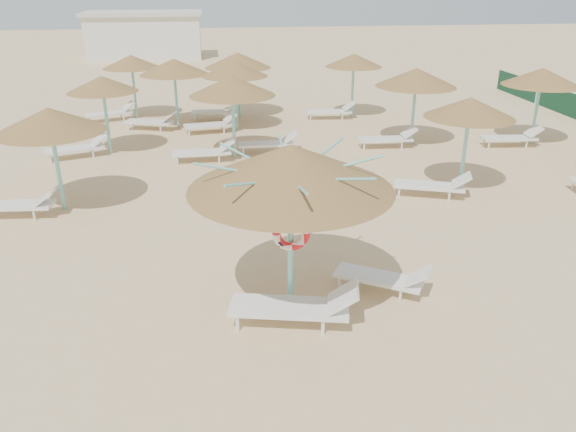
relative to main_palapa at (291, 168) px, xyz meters
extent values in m
plane|color=#D8B684|center=(0.19, 0.16, -2.74)|extent=(120.00, 120.00, 0.00)
cylinder|color=#79D2CC|center=(0.00, 0.00, -1.43)|extent=(0.11, 0.11, 2.64)
cone|color=olive|center=(0.00, 0.00, 0.01)|extent=(3.52, 3.52, 0.79)
cylinder|color=#79D2CC|center=(0.00, 0.00, -0.26)|extent=(0.20, 0.20, 0.12)
cylinder|color=#79D2CC|center=(0.81, 0.00, -0.03)|extent=(1.59, 0.04, 0.40)
cylinder|color=#79D2CC|center=(0.57, 0.57, -0.03)|extent=(1.15, 1.15, 0.40)
cylinder|color=#79D2CC|center=(0.00, 0.81, -0.03)|extent=(0.04, 1.59, 0.40)
cylinder|color=#79D2CC|center=(-0.57, 0.57, -0.03)|extent=(1.15, 1.15, 0.40)
cylinder|color=#79D2CC|center=(-0.81, 0.00, -0.03)|extent=(1.59, 0.04, 0.40)
cylinder|color=#79D2CC|center=(-0.57, -0.57, -0.03)|extent=(1.15, 1.15, 0.40)
cylinder|color=#79D2CC|center=(0.00, -0.81, -0.03)|extent=(0.04, 1.59, 0.40)
cylinder|color=#79D2CC|center=(0.57, -0.57, -0.03)|extent=(1.15, 1.15, 0.40)
torus|color=red|center=(0.00, -0.10, -1.15)|extent=(0.67, 0.15, 0.67)
cylinder|color=white|center=(-1.01, -0.58, -2.59)|extent=(0.07, 0.07, 0.31)
cylinder|color=white|center=(-0.89, -0.05, -2.59)|extent=(0.07, 0.07, 0.31)
cylinder|color=white|center=(0.43, -0.90, -2.59)|extent=(0.07, 0.07, 0.31)
cylinder|color=white|center=(0.55, -0.37, -2.59)|extent=(0.07, 0.07, 0.31)
cube|color=white|center=(-0.10, -0.51, -2.39)|extent=(2.18, 1.11, 0.09)
cube|color=white|center=(0.81, -0.71, -2.13)|extent=(0.66, 0.76, 0.40)
cylinder|color=white|center=(1.06, 0.59, -2.62)|extent=(0.05, 0.05, 0.25)
cylinder|color=white|center=(1.29, 0.97, -2.62)|extent=(0.05, 0.05, 0.25)
cylinder|color=white|center=(2.09, -0.04, -2.62)|extent=(0.05, 0.05, 0.25)
cylinder|color=white|center=(2.32, 0.34, -2.62)|extent=(0.05, 0.05, 0.25)
cube|color=white|center=(1.79, 0.41, -2.46)|extent=(1.74, 1.36, 0.07)
cube|color=white|center=(2.44, 0.01, -2.24)|extent=(0.65, 0.69, 0.33)
cylinder|color=#79D2CC|center=(-5.26, 5.59, -1.59)|extent=(0.11, 0.11, 2.30)
cone|color=olive|center=(-5.26, 5.59, -0.35)|extent=(2.70, 2.70, 0.61)
cylinder|color=#79D2CC|center=(-5.26, 5.59, -0.59)|extent=(0.20, 0.20, 0.12)
cylinder|color=white|center=(-5.83, 4.90, -2.60)|extent=(0.06, 0.06, 0.28)
cylinder|color=white|center=(-5.79, 5.40, -2.60)|extent=(0.06, 0.06, 0.28)
cube|color=white|center=(-6.36, 5.19, -2.42)|extent=(1.94, 0.76, 0.08)
cube|color=white|center=(-5.51, 5.13, -2.18)|extent=(0.53, 0.63, 0.36)
cylinder|color=#79D2CC|center=(-4.81, 10.61, -1.59)|extent=(0.11, 0.11, 2.30)
cone|color=olive|center=(-4.81, 10.61, -0.37)|extent=(2.32, 2.32, 0.52)
cylinder|color=#79D2CC|center=(-4.81, 10.61, -0.59)|extent=(0.20, 0.20, 0.12)
cylinder|color=white|center=(-6.58, 9.71, -2.60)|extent=(0.06, 0.06, 0.28)
cylinder|color=white|center=(-6.74, 10.19, -2.60)|extent=(0.06, 0.06, 0.28)
cylinder|color=white|center=(-5.30, 10.15, -2.60)|extent=(0.06, 0.06, 0.28)
cylinder|color=white|center=(-5.46, 10.62, -2.60)|extent=(0.06, 0.06, 0.28)
cube|color=white|center=(-5.91, 10.21, -2.42)|extent=(2.00, 1.20, 0.08)
cube|color=white|center=(-5.10, 10.48, -2.18)|extent=(0.65, 0.72, 0.36)
cylinder|color=#79D2CC|center=(-4.47, 15.81, -1.59)|extent=(0.11, 0.11, 2.30)
cone|color=olive|center=(-4.47, 15.81, -0.36)|extent=(2.36, 2.36, 0.53)
cylinder|color=#79D2CC|center=(-4.47, 15.81, -0.59)|extent=(0.20, 0.20, 0.12)
cylinder|color=white|center=(-6.24, 14.90, -2.60)|extent=(0.06, 0.06, 0.28)
cylinder|color=white|center=(-6.41, 15.37, -2.60)|extent=(0.06, 0.06, 0.28)
cylinder|color=white|center=(-4.97, 15.36, -2.60)|extent=(0.06, 0.06, 0.28)
cylinder|color=white|center=(-5.14, 15.83, -2.60)|extent=(0.06, 0.06, 0.28)
cube|color=white|center=(-5.57, 15.41, -2.42)|extent=(2.00, 1.23, 0.08)
cube|color=white|center=(-4.77, 15.70, -2.18)|extent=(0.66, 0.73, 0.36)
cylinder|color=#79D2CC|center=(-0.56, 9.61, -1.59)|extent=(0.11, 0.11, 2.30)
cone|color=olive|center=(-0.56, 9.61, -0.35)|extent=(2.82, 2.82, 0.63)
cylinder|color=#79D2CC|center=(-0.56, 9.61, -0.59)|extent=(0.20, 0.20, 0.12)
cylinder|color=white|center=(-2.45, 8.94, -2.60)|extent=(0.06, 0.06, 0.28)
cylinder|color=white|center=(-2.46, 9.44, -2.60)|extent=(0.06, 0.06, 0.28)
cylinder|color=white|center=(-1.10, 8.97, -2.60)|extent=(0.06, 0.06, 0.28)
cylinder|color=white|center=(-1.11, 9.47, -2.60)|extent=(0.06, 0.06, 0.28)
cube|color=white|center=(-1.66, 9.21, -2.42)|extent=(1.91, 0.66, 0.08)
cube|color=white|center=(-0.81, 9.23, -2.18)|extent=(0.50, 0.61, 0.36)
cylinder|color=white|center=(-0.26, 9.67, -2.60)|extent=(0.06, 0.06, 0.28)
cylinder|color=white|center=(-0.25, 10.17, -2.60)|extent=(0.06, 0.06, 0.28)
cylinder|color=white|center=(1.09, 9.64, -2.60)|extent=(0.06, 0.06, 0.28)
cylinder|color=white|center=(1.10, 10.14, -2.60)|extent=(0.06, 0.06, 0.28)
cube|color=white|center=(0.54, 9.91, -2.42)|extent=(1.91, 0.66, 0.08)
cube|color=white|center=(1.39, 9.89, -2.18)|extent=(0.50, 0.61, 0.36)
cylinder|color=#79D2CC|center=(-0.06, 15.50, -1.59)|extent=(0.11, 0.11, 2.30)
cone|color=olive|center=(-0.06, 15.50, -0.35)|extent=(2.79, 2.79, 0.63)
cylinder|color=#79D2CC|center=(-0.06, 15.50, -0.59)|extent=(0.20, 0.20, 0.12)
cylinder|color=white|center=(-1.98, 14.91, -2.60)|extent=(0.06, 0.06, 0.28)
cylinder|color=white|center=(-1.94, 15.41, -2.60)|extent=(0.06, 0.06, 0.28)
cylinder|color=white|center=(-0.63, 14.81, -2.60)|extent=(0.06, 0.06, 0.28)
cylinder|color=white|center=(-0.60, 15.31, -2.60)|extent=(0.06, 0.06, 0.28)
cube|color=white|center=(-1.16, 15.10, -2.42)|extent=(1.94, 0.75, 0.08)
cube|color=white|center=(-0.31, 15.04, -2.18)|extent=(0.53, 0.63, 0.36)
cylinder|color=#79D2CC|center=(5.71, 5.54, -1.59)|extent=(0.11, 0.11, 2.30)
cone|color=olive|center=(5.71, 5.54, -0.36)|extent=(2.46, 2.46, 0.55)
cylinder|color=#79D2CC|center=(5.71, 5.54, -0.59)|extent=(0.20, 0.20, 0.12)
cylinder|color=white|center=(3.77, 5.18, -2.60)|extent=(0.06, 0.06, 0.28)
cylinder|color=white|center=(3.94, 5.65, -2.60)|extent=(0.06, 0.06, 0.28)
cylinder|color=white|center=(5.04, 4.72, -2.60)|extent=(0.06, 0.06, 0.28)
cylinder|color=white|center=(5.21, 5.19, -2.60)|extent=(0.06, 0.06, 0.28)
cube|color=white|center=(4.61, 5.14, -2.42)|extent=(2.00, 1.23, 0.08)
cube|color=white|center=(5.41, 4.85, -2.18)|extent=(0.66, 0.73, 0.36)
cylinder|color=#79D2CC|center=(5.91, 10.36, -1.59)|extent=(0.11, 0.11, 2.30)
cone|color=olive|center=(5.91, 10.36, -0.35)|extent=(2.84, 2.84, 0.64)
cylinder|color=#79D2CC|center=(5.91, 10.36, -0.59)|extent=(0.20, 0.20, 0.12)
cylinder|color=white|center=(4.00, 9.75, -2.60)|extent=(0.06, 0.06, 0.28)
cylinder|color=white|center=(4.03, 10.25, -2.60)|extent=(0.06, 0.06, 0.28)
cylinder|color=white|center=(5.35, 9.68, -2.60)|extent=(0.06, 0.06, 0.28)
cylinder|color=white|center=(5.37, 10.18, -2.60)|extent=(0.06, 0.06, 0.28)
cube|color=white|center=(4.81, 9.96, -2.42)|extent=(1.93, 0.72, 0.08)
cube|color=white|center=(5.66, 9.91, -2.18)|extent=(0.52, 0.62, 0.36)
cylinder|color=#79D2CC|center=(4.80, 14.91, -1.59)|extent=(0.11, 0.11, 2.30)
cone|color=olive|center=(4.80, 14.91, -0.36)|extent=(2.41, 2.41, 0.54)
cylinder|color=#79D2CC|center=(4.80, 14.91, -0.59)|extent=(0.20, 0.20, 0.12)
cylinder|color=white|center=(2.88, 14.32, -2.60)|extent=(0.06, 0.06, 0.28)
cylinder|color=white|center=(2.92, 14.82, -2.60)|extent=(0.06, 0.06, 0.28)
cylinder|color=white|center=(4.23, 14.22, -2.60)|extent=(0.06, 0.06, 0.28)
cylinder|color=white|center=(4.27, 14.71, -2.60)|extent=(0.06, 0.06, 0.28)
cube|color=white|center=(3.70, 14.51, -2.42)|extent=(1.94, 0.77, 0.08)
cube|color=white|center=(4.55, 14.44, -2.18)|extent=(0.53, 0.64, 0.36)
cylinder|color=white|center=(8.94, 5.13, -2.60)|extent=(0.06, 0.06, 0.28)
cylinder|color=#79D2CC|center=(10.35, 9.89, -1.59)|extent=(0.11, 0.11, 2.30)
cone|color=olive|center=(10.35, 9.89, -0.35)|extent=(2.71, 2.71, 0.61)
cylinder|color=#79D2CC|center=(10.35, 9.89, -0.59)|extent=(0.20, 0.20, 0.12)
cylinder|color=white|center=(8.43, 9.32, -2.60)|extent=(0.06, 0.06, 0.28)
cylinder|color=white|center=(8.48, 9.81, -2.60)|extent=(0.06, 0.06, 0.28)
cylinder|color=white|center=(9.77, 9.18, -2.60)|extent=(0.06, 0.06, 0.28)
cylinder|color=white|center=(9.82, 9.68, -2.60)|extent=(0.06, 0.06, 0.28)
cube|color=white|center=(9.25, 9.49, -2.42)|extent=(1.95, 0.81, 0.08)
cube|color=white|center=(10.10, 9.40, -2.18)|extent=(0.54, 0.65, 0.36)
cylinder|color=#79D2CC|center=(-0.31, 13.23, -1.59)|extent=(0.11, 0.11, 2.30)
cone|color=olive|center=(-0.31, 13.23, -0.36)|extent=(2.56, 2.56, 0.58)
cylinder|color=#79D2CC|center=(-0.31, 13.23, -0.59)|extent=(0.20, 0.20, 0.12)
cylinder|color=white|center=(-2.16, 12.46, -2.60)|extent=(0.06, 0.06, 0.28)
cylinder|color=white|center=(-2.23, 12.96, -2.60)|extent=(0.06, 0.06, 0.28)
cylinder|color=white|center=(-0.82, 12.67, -2.60)|extent=(0.06, 0.06, 0.28)
cylinder|color=white|center=(-0.90, 13.17, -2.60)|extent=(0.06, 0.06, 0.28)
cube|color=white|center=(-1.41, 12.83, -2.42)|extent=(1.97, 0.91, 0.08)
cube|color=white|center=(-0.57, 12.97, -2.18)|extent=(0.57, 0.67, 0.36)
cylinder|color=#79D2CC|center=(-2.64, 14.07, -1.59)|extent=(0.11, 0.11, 2.30)
cone|color=olive|center=(-2.64, 14.07, -0.35)|extent=(2.69, 2.69, 0.61)
cylinder|color=#79D2CC|center=(-2.64, 14.07, -0.59)|extent=(0.20, 0.20, 0.12)
cylinder|color=white|center=(-4.58, 13.68, -2.60)|extent=(0.06, 0.06, 0.28)
cylinder|color=white|center=(-4.42, 14.15, -2.60)|extent=(0.06, 0.06, 0.28)
cylinder|color=white|center=(-3.29, 13.26, -2.60)|extent=(0.06, 0.06, 0.28)
cylinder|color=white|center=(-3.14, 13.74, -2.60)|extent=(0.06, 0.06, 0.28)
cube|color=white|center=(-3.74, 13.67, -2.42)|extent=(2.00, 1.18, 0.08)
cube|color=white|center=(-2.93, 13.41, -2.18)|extent=(0.65, 0.72, 0.36)
cube|color=silver|center=(-5.81, 35.16, -1.24)|extent=(8.00, 4.00, 3.00)
cube|color=beige|center=(-5.81, 35.16, 0.38)|extent=(8.40, 4.40, 0.25)
cube|color=#184A34|center=(14.19, 14.16, -2.24)|extent=(0.08, 3.80, 1.00)
cube|color=#184A34|center=(14.19, 18.16, -2.24)|extent=(0.08, 3.80, 1.00)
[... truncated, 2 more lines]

